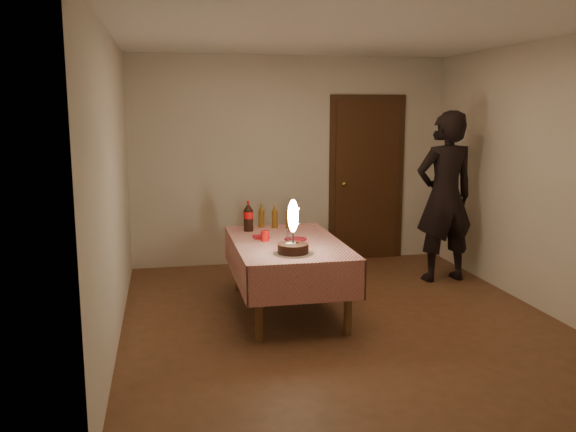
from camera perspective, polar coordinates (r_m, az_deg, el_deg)
The scene contains 13 objects.
ground at distance 5.84m, azimuth 4.85°, elevation -9.56°, with size 4.00×4.50×0.01m, color brown.
room_shell at distance 5.59m, azimuth 5.22°, elevation 6.92°, with size 4.04×4.54×2.62m.
dining_table at distance 5.88m, azimuth -0.10°, elevation -3.26°, with size 1.02×1.72×0.70m.
birthday_cake at distance 5.34m, azimuth 0.48°, elevation -2.29°, with size 0.34×0.34×0.48m.
red_plate at distance 5.93m, azimuth 0.71°, elevation -2.17°, with size 0.22×0.22×0.01m, color #A70B1E.
red_cup at distance 5.85m, azimuth -2.17°, elevation -1.89°, with size 0.08×0.08×0.10m, color red.
clear_cup at distance 5.90m, azimuth 0.19°, elevation -1.83°, with size 0.07×0.07×0.09m, color white.
napkin_stack at distance 6.01m, azimuth -2.52°, elevation -1.97°, with size 0.15×0.15×0.02m, color red.
cola_bottle at distance 6.32m, azimuth -3.73°, elevation -0.05°, with size 0.10×0.10×0.32m.
amber_bottle_left at distance 6.53m, azimuth -2.51°, elevation -0.01°, with size 0.06×0.06×0.25m.
amber_bottle_right at distance 6.45m, azimuth 0.08°, elevation -0.14°, with size 0.06×0.06×0.25m.
amber_bottle_mid at distance 6.48m, azimuth -1.25°, elevation -0.08°, with size 0.06×0.06×0.25m.
photographer at distance 7.10m, azimuth 14.46°, elevation 1.75°, with size 0.74×0.52×1.93m.
Camera 1 is at (-1.57, -5.27, 1.96)m, focal length 38.00 mm.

